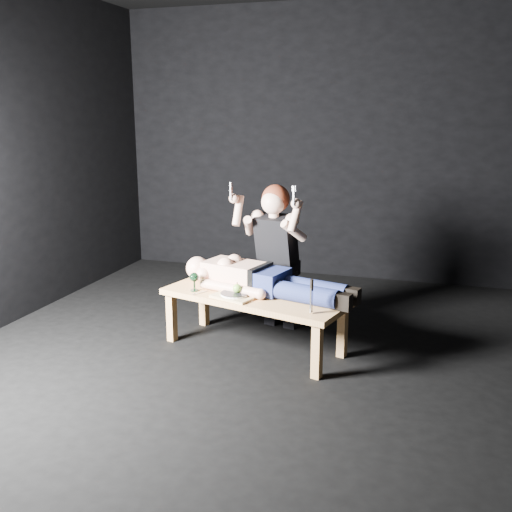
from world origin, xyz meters
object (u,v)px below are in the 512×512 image
Objects in this scene: lying_man at (266,277)px; serving_tray at (235,296)px; goblet at (194,282)px; table at (254,322)px; kneeling_woman at (281,255)px; carving_knife at (311,297)px.

lying_man reaches higher than serving_tray.
lying_man reaches higher than goblet.
kneeling_woman is (0.07, 0.53, 0.43)m from table.
table is 4.53× the size of serving_tray.
carving_knife reaches higher than table.
table is at bearing 42.53° from serving_tray.
table is at bearing 164.55° from carving_knife.
carving_knife is at bearing -15.45° from table.
goblet is at bearing -151.36° from lying_man.
serving_tray is at bearing -122.85° from table.
serving_tray is (-0.19, -0.20, -0.12)m from lying_man.
kneeling_woman reaches higher than serving_tray.
kneeling_woman is 5.16× the size of carving_knife.
kneeling_woman is (0.00, 0.44, 0.08)m from lying_man.
goblet is at bearing -179.50° from carving_knife.
serving_tray is at bearing -93.93° from kneeling_woman.
goblet is at bearing -121.02° from kneeling_woman.
serving_tray is at bearing -10.05° from goblet.
carving_knife is (0.64, -0.19, 0.12)m from serving_tray.
table is 5.82× the size of carving_knife.
goblet is (-0.56, -0.58, -0.12)m from kneeling_woman.
lying_man is at bearing 67.75° from table.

